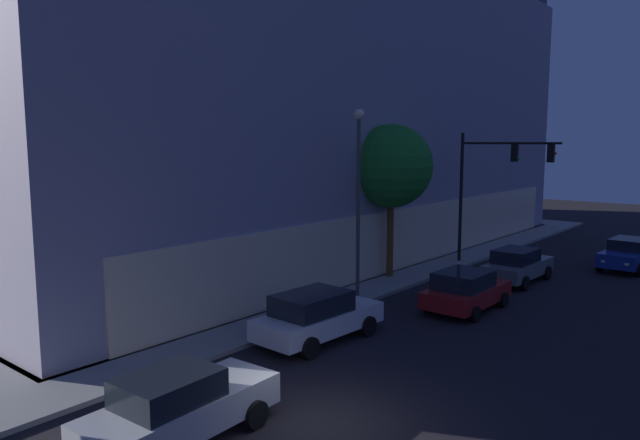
% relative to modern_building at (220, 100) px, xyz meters
% --- Properties ---
extents(ground_plane, '(120.00, 120.00, 0.00)m').
position_rel_modern_building_xyz_m(ground_plane, '(-16.93, -22.66, -9.51)').
color(ground_plane, black).
extents(modern_building, '(40.31, 31.02, 19.15)m').
position_rel_modern_building_xyz_m(modern_building, '(0.00, 0.00, 0.00)').
color(modern_building, '#4C4C51').
rests_on(modern_building, ground).
extents(traffic_light_far_corner, '(0.69, 5.16, 6.99)m').
position_rel_modern_building_xyz_m(traffic_light_far_corner, '(2.69, -18.52, -4.46)').
color(traffic_light_far_corner, black).
rests_on(traffic_light_far_corner, sidewalk_corner).
extents(street_lamp_sidewalk, '(0.44, 0.44, 7.84)m').
position_rel_modern_building_xyz_m(street_lamp_sidewalk, '(-7.23, -16.80, -4.43)').
color(street_lamp_sidewalk, '#474747').
rests_on(street_lamp_sidewalk, sidewalk_corner).
extents(sidewalk_tree, '(3.99, 3.99, 7.35)m').
position_rel_modern_building_xyz_m(sidewalk_tree, '(-3.15, -15.79, -4.02)').
color(sidewalk_tree, brown).
rests_on(sidewalk_tree, sidewalk_corner).
extents(car_silver, '(4.73, 2.08, 1.69)m').
position_rel_modern_building_xyz_m(car_silver, '(-19.53, -20.82, -8.66)').
color(car_silver, '#B7BABF').
rests_on(car_silver, ground).
extents(car_white, '(4.83, 2.31, 1.71)m').
position_rel_modern_building_xyz_m(car_white, '(-12.38, -18.84, -8.63)').
color(car_white, silver).
rests_on(car_white, ground).
extents(car_red, '(4.26, 2.24, 1.61)m').
position_rel_modern_building_xyz_m(car_red, '(-5.80, -21.05, -8.69)').
color(car_red, maroon).
rests_on(car_red, ground).
extents(car_grey, '(4.60, 2.09, 1.64)m').
position_rel_modern_building_xyz_m(car_grey, '(0.15, -20.86, -8.68)').
color(car_grey, slate).
rests_on(car_grey, ground).
extents(car_blue, '(4.35, 2.22, 1.62)m').
position_rel_modern_building_xyz_m(car_blue, '(6.58, -24.26, -8.67)').
color(car_blue, navy).
rests_on(car_blue, ground).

